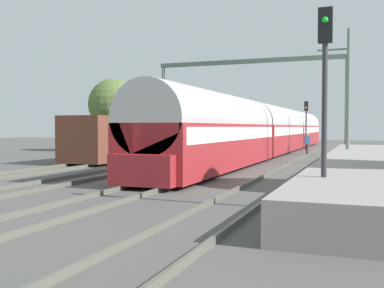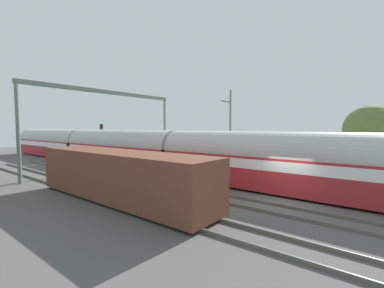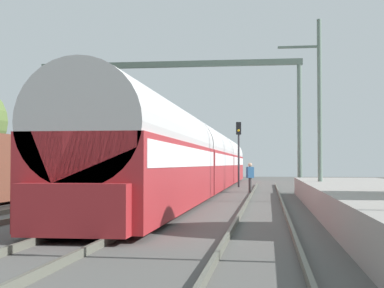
{
  "view_description": "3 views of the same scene",
  "coord_description": "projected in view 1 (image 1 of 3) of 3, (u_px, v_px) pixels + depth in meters",
  "views": [
    {
      "loc": [
        9.13,
        -20.05,
        2.2
      ],
      "look_at": [
        1.93,
        -1.06,
        1.45
      ],
      "focal_mm": 42.74,
      "sensor_mm": 36.0,
      "label": 1
    },
    {
      "loc": [
        -14.72,
        -4.75,
        4.26
      ],
      "look_at": [
        1.7,
        8.25,
        2.9
      ],
      "focal_mm": 24.01,
      "sensor_mm": 36.0,
      "label": 2
    },
    {
      "loc": [
        5.94,
        -17.83,
        1.66
      ],
      "look_at": [
        0.96,
        20.89,
        2.98
      ],
      "focal_mm": 55.49,
      "sensor_mm": 36.0,
      "label": 3
    }
  ],
  "objects": [
    {
      "name": "track_east",
      "position": [
        200.0,
        172.0,
        21.37
      ],
      "size": [
        1.52,
        60.0,
        0.16
      ],
      "color": "#57584D",
      "rests_on": "ground"
    },
    {
      "name": "ground",
      "position": [
        162.0,
        173.0,
        22.05
      ],
      "size": [
        120.0,
        120.0,
        0.0
      ],
      "primitive_type": "plane",
      "color": "#504F4D"
    },
    {
      "name": "catenary_gantry",
      "position": [
        249.0,
        83.0,
        38.03
      ],
      "size": [
        15.96,
        0.28,
        7.86
      ],
      "color": "slate",
      "rests_on": "ground"
    },
    {
      "name": "catenary_pole_east_mid",
      "position": [
        347.0,
        94.0,
        26.89
      ],
      "size": [
        1.9,
        0.2,
        8.0
      ],
      "color": "slate",
      "rests_on": "ground"
    },
    {
      "name": "railway_signal_near",
      "position": [
        325.0,
        82.0,
        11.81
      ],
      "size": [
        0.36,
        0.3,
        5.28
      ],
      "color": "#2D2D33",
      "rests_on": "ground"
    },
    {
      "name": "track_far_west",
      "position": [
        63.0,
        167.0,
        24.1
      ],
      "size": [
        1.52,
        60.0,
        0.16
      ],
      "color": "#57584D",
      "rests_on": "ground"
    },
    {
      "name": "track_far_east",
      "position": [
        283.0,
        176.0,
        20.0
      ],
      "size": [
        1.52,
        60.0,
        0.16
      ],
      "color": "#57584D",
      "rests_on": "ground"
    },
    {
      "name": "freight_car",
      "position": [
        132.0,
        138.0,
        31.25
      ],
      "size": [
        2.8,
        13.0,
        2.7
      ],
      "color": "brown",
      "rests_on": "ground"
    },
    {
      "name": "person_crossing",
      "position": [
        307.0,
        142.0,
        35.99
      ],
      "size": [
        0.47,
        0.41,
        1.73
      ],
      "rotation": [
        0.0,
        0.0,
        3.66
      ],
      "color": "#3B3B3B",
      "rests_on": "ground"
    },
    {
      "name": "railway_signal_far",
      "position": [
        306.0,
        119.0,
        43.72
      ],
      "size": [
        0.36,
        0.3,
        4.67
      ],
      "color": "#2D2D33",
      "rests_on": "ground"
    },
    {
      "name": "tree_west_background",
      "position": [
        114.0,
        104.0,
        41.24
      ],
      "size": [
        4.63,
        4.63,
        6.58
      ],
      "color": "#4C3826",
      "rests_on": "ground"
    },
    {
      "name": "passenger_train",
      "position": [
        274.0,
        130.0,
        38.63
      ],
      "size": [
        2.93,
        49.2,
        3.82
      ],
      "color": "maroon",
      "rests_on": "ground"
    },
    {
      "name": "platform",
      "position": [
        376.0,
        166.0,
        20.5
      ],
      "size": [
        4.4,
        28.0,
        0.9
      ],
      "color": "gray",
      "rests_on": "ground"
    },
    {
      "name": "track_west",
      "position": [
        127.0,
        170.0,
        22.73
      ],
      "size": [
        1.52,
        60.0,
        0.16
      ],
      "color": "#57584D",
      "rests_on": "ground"
    }
  ]
}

